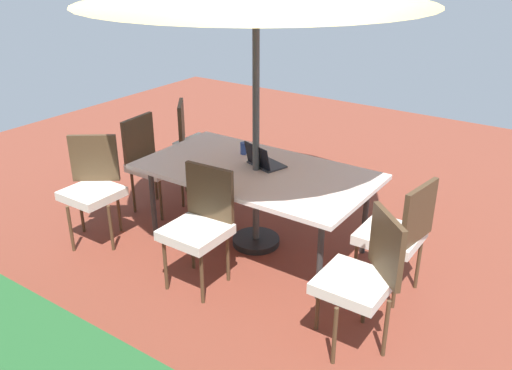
% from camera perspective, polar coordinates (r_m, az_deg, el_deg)
% --- Properties ---
extents(ground_plane, '(10.00, 10.00, 0.02)m').
position_cam_1_polar(ground_plane, '(5.09, 0.00, -6.29)').
color(ground_plane, brown).
extents(dining_table, '(2.07, 1.14, 0.75)m').
position_cam_1_polar(dining_table, '(4.77, 0.00, 1.14)').
color(dining_table, silver).
rests_on(dining_table, ground_plane).
extents(chair_southeast, '(0.58, 0.58, 0.98)m').
position_cam_1_polar(chair_southeast, '(6.14, -6.43, 4.82)').
color(chair_southeast, silver).
rests_on(chair_southeast, ground_plane).
extents(chair_west, '(0.49, 0.48, 0.98)m').
position_cam_1_polar(chair_west, '(4.29, 14.81, -4.76)').
color(chair_west, silver).
rests_on(chair_west, ground_plane).
extents(chair_northwest, '(0.59, 0.59, 0.98)m').
position_cam_1_polar(chair_northwest, '(3.72, 11.25, -9.28)').
color(chair_northwest, silver).
rests_on(chair_northwest, ground_plane).
extents(chair_northeast, '(0.58, 0.58, 0.98)m').
position_cam_1_polar(chair_northeast, '(5.16, -16.88, 0.06)').
color(chair_northeast, silver).
rests_on(chair_northeast, ground_plane).
extents(chair_north, '(0.46, 0.47, 0.98)m').
position_cam_1_polar(chair_north, '(4.31, -5.96, -3.92)').
color(chair_north, silver).
rests_on(chair_north, ground_plane).
extents(chair_east, '(0.48, 0.47, 0.98)m').
position_cam_1_polar(chair_east, '(5.63, -11.05, 2.68)').
color(chair_east, silver).
rests_on(chair_east, ground_plane).
extents(laptop, '(0.38, 0.33, 0.21)m').
position_cam_1_polar(laptop, '(4.80, 0.79, 2.52)').
color(laptop, '#2D2D33').
rests_on(laptop, dining_table).
extents(cup, '(0.06, 0.06, 0.11)m').
position_cam_1_polar(cup, '(5.09, -1.33, 3.91)').
color(cup, '#334C99').
rests_on(cup, dining_table).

